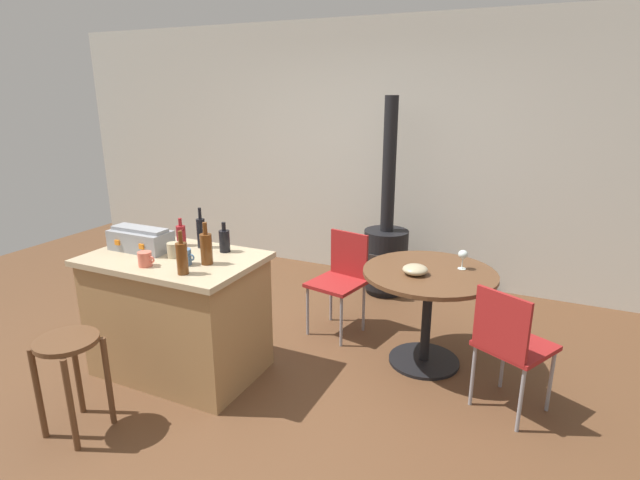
{
  "coord_description": "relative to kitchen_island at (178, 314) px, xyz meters",
  "views": [
    {
      "loc": [
        1.71,
        -2.69,
        1.99
      ],
      "look_at": [
        0.24,
        0.47,
        0.94
      ],
      "focal_mm": 28.07,
      "sensor_mm": 36.0,
      "label": 1
    }
  ],
  "objects": [
    {
      "name": "kitchen_island",
      "position": [
        0.0,
        0.0,
        0.0
      ],
      "size": [
        1.2,
        0.77,
        0.88
      ],
      "color": "#A37A4C",
      "rests_on": "ground_plane"
    },
    {
      "name": "folding_chair_near",
      "position": [
        0.81,
        1.08,
        0.05
      ],
      "size": [
        0.47,
        0.47,
        0.85
      ],
      "color": "maroon",
      "rests_on": "ground_plane"
    },
    {
      "name": "bottle_3",
      "position": [
        0.29,
        -0.25,
        0.55
      ],
      "size": [
        0.07,
        0.07,
        0.28
      ],
      "color": "#603314",
      "rests_on": "kitchen_island"
    },
    {
      "name": "bottle_0",
      "position": [
        0.27,
        0.24,
        0.52
      ],
      "size": [
        0.08,
        0.08,
        0.22
      ],
      "color": "black",
      "rests_on": "kitchen_island"
    },
    {
      "name": "back_wall",
      "position": [
        0.6,
        2.6,
        0.91
      ],
      "size": [
        8.0,
        0.1,
        2.7
      ],
      "primitive_type": "cube",
      "color": "beige",
      "rests_on": "ground_plane"
    },
    {
      "name": "ground_plane",
      "position": [
        0.6,
        0.14,
        -0.44
      ],
      "size": [
        8.8,
        8.8,
        0.0
      ],
      "primitive_type": "plane",
      "color": "brown"
    },
    {
      "name": "folding_chair_far",
      "position": [
        2.2,
        0.46,
        0.06
      ],
      "size": [
        0.54,
        0.54,
        0.85
      ],
      "color": "maroon",
      "rests_on": "ground_plane"
    },
    {
      "name": "serving_bowl",
      "position": [
        1.52,
        0.75,
        0.33
      ],
      "size": [
        0.18,
        0.18,
        0.07
      ],
      "primitive_type": "ellipsoid",
      "color": "tan",
      "rests_on": "dining_table"
    },
    {
      "name": "cup_1",
      "position": [
        0.19,
        -0.1,
        0.49
      ],
      "size": [
        0.13,
        0.09,
        0.11
      ],
      "color": "#4C7099",
      "rests_on": "kitchen_island"
    },
    {
      "name": "toolbox",
      "position": [
        -0.3,
        0.01,
        0.52
      ],
      "size": [
        0.45,
        0.22,
        0.17
      ],
      "color": "gray",
      "rests_on": "kitchen_island"
    },
    {
      "name": "wine_glass",
      "position": [
        1.8,
        1.0,
        0.4
      ],
      "size": [
        0.07,
        0.07,
        0.14
      ],
      "color": "silver",
      "rests_on": "dining_table"
    },
    {
      "name": "cup_2",
      "position": [
        0.02,
        -0.01,
        0.49
      ],
      "size": [
        0.12,
        0.09,
        0.1
      ],
      "color": "tan",
      "rests_on": "kitchen_island"
    },
    {
      "name": "dining_table",
      "position": [
        1.6,
        0.85,
        0.12
      ],
      "size": [
        0.96,
        0.96,
        0.74
      ],
      "color": "black",
      "rests_on": "ground_plane"
    },
    {
      "name": "bottle_4",
      "position": [
        0.31,
        -0.03,
        0.55
      ],
      "size": [
        0.08,
        0.08,
        0.28
      ],
      "color": "#603314",
      "rests_on": "kitchen_island"
    },
    {
      "name": "wood_stove",
      "position": [
        0.9,
        2.05,
        0.03
      ],
      "size": [
        0.44,
        0.45,
        1.94
      ],
      "color": "black",
      "rests_on": "ground_plane"
    },
    {
      "name": "bottle_2",
      "position": [
        -0.11,
        0.22,
        0.52
      ],
      "size": [
        0.07,
        0.07,
        0.21
      ],
      "color": "maroon",
      "rests_on": "kitchen_island"
    },
    {
      "name": "wooden_stool",
      "position": [
        -0.11,
        -0.82,
        0.02
      ],
      "size": [
        0.36,
        0.36,
        0.62
      ],
      "color": "brown",
      "rests_on": "ground_plane"
    },
    {
      "name": "cup_0",
      "position": [
        -0.02,
        -0.24,
        0.49
      ],
      "size": [
        0.12,
        0.09,
        0.1
      ],
      "color": "#DB6651",
      "rests_on": "kitchen_island"
    },
    {
      "name": "bottle_1",
      "position": [
        0.05,
        0.25,
        0.55
      ],
      "size": [
        0.06,
        0.06,
        0.3
      ],
      "color": "black",
      "rests_on": "kitchen_island"
    }
  ]
}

